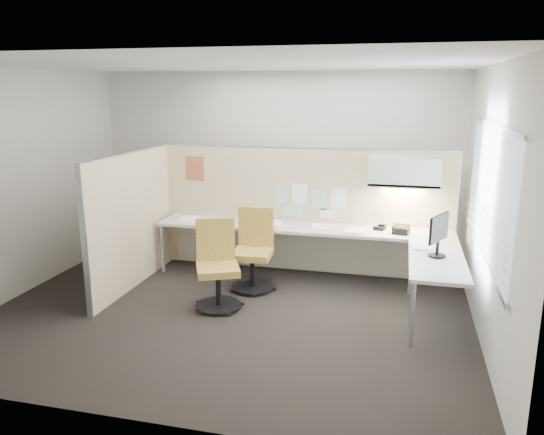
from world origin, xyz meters
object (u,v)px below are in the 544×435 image
(chair_right, at_px, (254,252))
(monitor, at_px, (439,233))
(chair_left, at_px, (217,267))
(desk, at_px, (325,240))
(phone, at_px, (401,230))

(chair_right, bearing_deg, monitor, -14.15)
(chair_right, bearing_deg, chair_left, -113.81)
(monitor, bearing_deg, desk, 85.21)
(desk, xyz_separation_m, chair_right, (-0.87, -0.37, -0.12))
(monitor, xyz_separation_m, phone, (-0.40, 0.91, -0.22))
(desk, distance_m, chair_right, 0.95)
(phone, bearing_deg, desk, -162.78)
(chair_right, relative_size, phone, 4.29)
(monitor, bearing_deg, chair_right, 104.74)
(desk, distance_m, monitor, 1.64)
(chair_right, height_order, monitor, monitor)
(desk, relative_size, phone, 16.60)
(chair_left, distance_m, chair_right, 0.73)
(chair_left, distance_m, phone, 2.41)
(desk, xyz_separation_m, chair_left, (-1.13, -1.05, -0.12))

